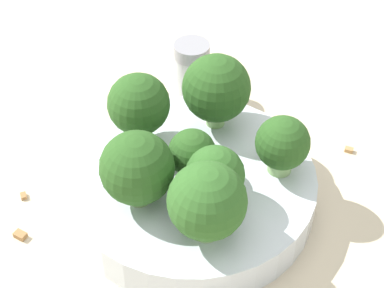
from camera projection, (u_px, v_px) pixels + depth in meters
The scene contains 14 objects.
ground_plane at pixel (192, 201), 0.54m from camera, with size 3.00×3.00×0.00m, color beige.
bowl at pixel (192, 188), 0.53m from camera, with size 0.20×0.20×0.03m, color silver.
broccoli_floret_0 at pixel (215, 176), 0.48m from camera, with size 0.05×0.05×0.05m.
broccoli_floret_1 at pixel (215, 89), 0.54m from camera, with size 0.06×0.06×0.07m.
broccoli_floret_2 at pixel (137, 169), 0.48m from camera, with size 0.06×0.06×0.06m.
broccoli_floret_3 at pixel (282, 144), 0.50m from camera, with size 0.04×0.04×0.05m.
broccoli_floret_4 at pixel (207, 202), 0.45m from camera, with size 0.06×0.06×0.07m.
broccoli_floret_5 at pixel (139, 106), 0.52m from camera, with size 0.05×0.05×0.07m.
broccoli_floret_6 at pixel (189, 154), 0.50m from camera, with size 0.04×0.04×0.04m.
pepper_shaker at pixel (192, 70), 0.62m from camera, with size 0.03×0.03×0.06m.
almond_crumb_0 at pixel (349, 148), 0.58m from camera, with size 0.01×0.01×0.01m, color #AD7F4C.
almond_crumb_1 at pixel (23, 195), 0.54m from camera, with size 0.01×0.00×0.01m, color olive.
almond_crumb_2 at pixel (146, 101), 0.63m from camera, with size 0.01×0.00×0.01m, color tan.
almond_crumb_3 at pixel (20, 233), 0.51m from camera, with size 0.01×0.01×0.01m, color olive.
Camera 1 is at (-0.11, 0.34, 0.41)m, focal length 60.00 mm.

